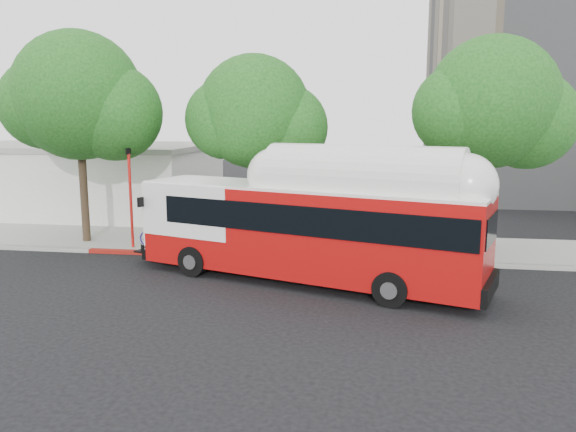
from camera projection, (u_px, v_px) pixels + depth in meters
The scene contains 10 objects.
ground at pixel (248, 286), 19.75m from camera, with size 120.00×120.00×0.00m, color black.
sidewalk at pixel (279, 244), 26.07m from camera, with size 60.00×5.00×0.15m, color gray.
curb_strip at pixel (269, 257), 23.54m from camera, with size 60.00×0.30×0.15m, color gray.
red_curb_segment at pixel (200, 255), 23.98m from camera, with size 10.00×0.32×0.16m, color maroon.
street_tree_left at pixel (89, 101), 25.29m from camera, with size 6.67×5.80×9.74m.
street_tree_mid at pixel (264, 117), 24.73m from camera, with size 5.75×5.00×8.62m.
street_tree_right at pixel (503, 108), 23.00m from camera, with size 6.21×5.40×9.18m.
low_commercial_bldg at pixel (78, 178), 35.08m from camera, with size 16.20×10.20×4.25m.
transit_bus at pixel (308, 231), 19.91m from camera, with size 13.51×6.57×3.98m.
signal_pole at pixel (131, 199), 24.70m from camera, with size 0.13×0.43×4.55m.
Camera 1 is at (4.22, -18.61, 5.82)m, focal length 35.00 mm.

